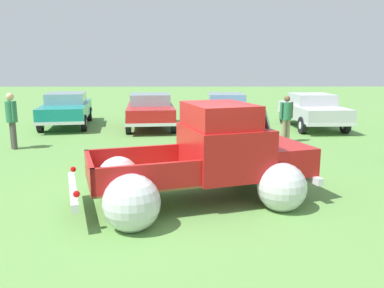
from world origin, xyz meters
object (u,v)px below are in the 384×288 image
Objects in this scene: spectator_0 at (12,117)px; spectator_2 at (286,116)px; vintage_pickup_truck at (211,163)px; show_car_1 at (150,110)px; show_car_2 at (226,109)px; show_car_0 at (66,108)px; show_car_3 at (312,110)px.

spectator_0 is 1.10× the size of spectator_2.
spectator_0 is (-6.02, 4.83, 0.26)m from vintage_pickup_truck.
show_car_2 is (3.20, 0.17, -0.00)m from show_car_1.
vintage_pickup_truck is 1.02× the size of show_car_0.
show_car_1 is 5.75m from spectator_0.
show_car_0 is 6.91m from show_car_2.
show_car_3 is at bearing 86.51° from show_car_2.
show_car_0 is at bearing -105.39° from show_car_1.
vintage_pickup_truck is at bearing -7.28° from show_car_2.
show_car_0 and show_car_3 have the same top height.
show_car_3 is (4.75, 8.95, 0.02)m from vintage_pickup_truck.
vintage_pickup_truck reaches higher than spectator_0.
show_car_1 is 6.82m from show_car_3.
show_car_0 is 3.04× the size of spectator_2.
show_car_3 is at bearing 76.67° from show_car_0.
show_car_1 is 1.03× the size of show_car_3.
vintage_pickup_truck is at bearing 130.18° from spectator_2.
spectator_0 reaches higher than show_car_2.
show_car_1 is at bearing 7.20° from spectator_0.
spectator_2 is at bearing 51.78° from show_car_1.
spectator_0 is at bearing 123.41° from vintage_pickup_truck.
spectator_2 is at bearing 28.14° from show_car_2.
show_car_0 is 10.54m from show_car_3.
vintage_pickup_truck is 7.72m from spectator_0.
spectator_0 reaches higher than show_car_3.
show_car_0 is (-5.76, 9.59, 0.03)m from vintage_pickup_truck.
spectator_0 is at bearing -59.04° from show_car_2.
show_car_0 is 2.75× the size of spectator_0.
show_car_1 is 2.45× the size of spectator_0.
show_car_1 and show_car_3 have the same top height.
show_car_0 is 4.77m from spectator_0.
vintage_pickup_truck is at bearing 6.72° from show_car_1.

